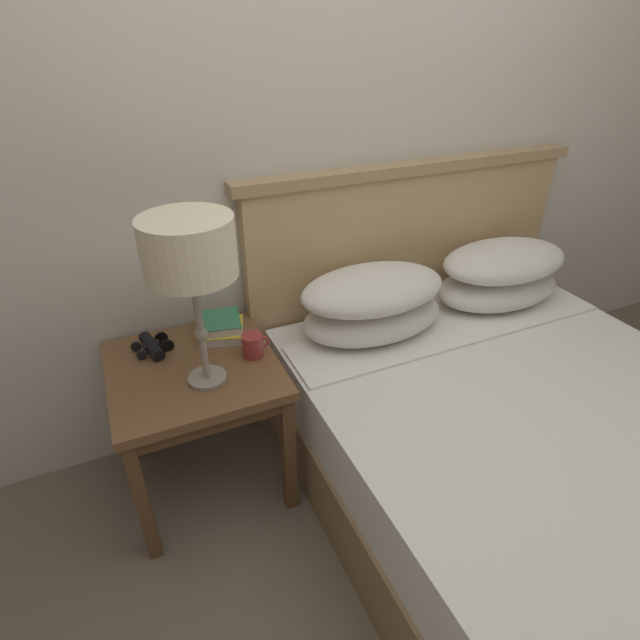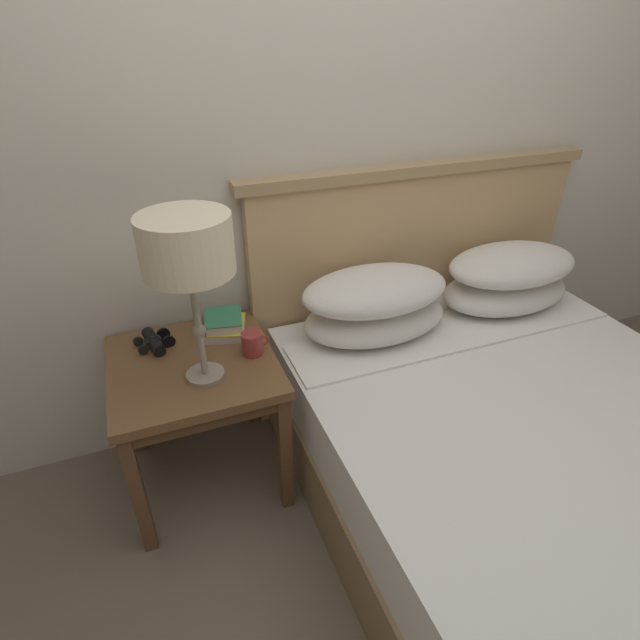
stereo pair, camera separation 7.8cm
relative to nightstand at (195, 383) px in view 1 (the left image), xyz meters
name	(u,v)px [view 1 (the left image)]	position (x,y,z in m)	size (l,w,h in m)	color
ground_plane	(422,543)	(0.62, -0.61, -0.49)	(20.00, 20.00, 0.00)	#6B5B4C
wall_back	(316,119)	(0.62, 0.33, 0.81)	(8.00, 0.06, 2.60)	beige
nightstand	(195,383)	(0.00, 0.00, 0.00)	(0.58, 0.58, 0.57)	brown
bed	(520,437)	(1.05, -0.56, -0.19)	(1.59, 1.90, 1.12)	olive
table_lamp	(189,252)	(0.03, -0.10, 0.54)	(0.28, 0.28, 0.57)	gray
book_on_nightstand	(222,331)	(0.15, 0.15, 0.09)	(0.20, 0.22, 0.04)	silver
book_stacked_on_top	(221,322)	(0.15, 0.16, 0.13)	(0.17, 0.19, 0.04)	silver
binoculars_pair	(152,346)	(-0.11, 0.15, 0.10)	(0.15, 0.16, 0.05)	black
coffee_mug	(253,345)	(0.22, -0.03, 0.12)	(0.10, 0.08, 0.08)	#993333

